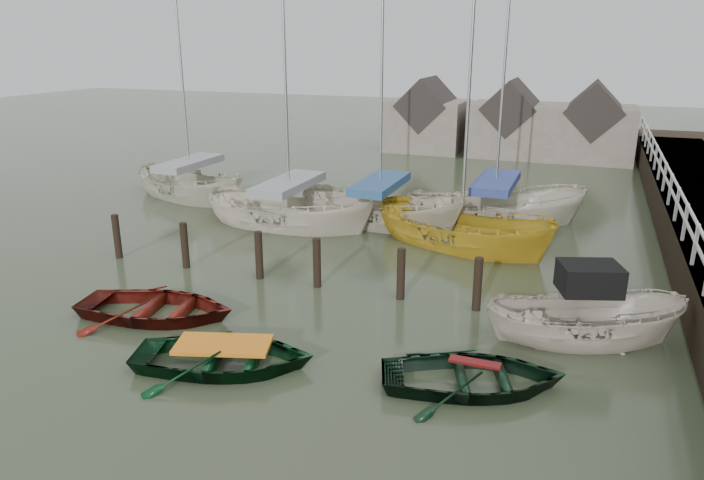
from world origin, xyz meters
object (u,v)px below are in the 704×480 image
at_px(rowboat_red, 157,317).
at_px(sailboat_d, 493,221).
at_px(sailboat_b, 380,222).
at_px(sailboat_c, 461,244).
at_px(sailboat_e, 192,196).
at_px(rowboat_dkgreen, 473,387).
at_px(motorboat, 582,337).
at_px(sailboat_a, 290,224).
at_px(rowboat_green, 225,367).

xyz_separation_m(rowboat_red, sailboat_d, (6.49, 11.37, 0.06)).
xyz_separation_m(sailboat_b, sailboat_c, (3.33, -1.45, -0.05)).
distance_m(sailboat_b, sailboat_e, 8.97).
bearing_deg(rowboat_dkgreen, rowboat_red, 67.34).
height_order(sailboat_c, sailboat_e, sailboat_c).
relative_size(sailboat_c, sailboat_e, 1.21).
xyz_separation_m(motorboat, sailboat_a, (-10.35, 6.01, -0.03)).
distance_m(rowboat_red, sailboat_d, 13.09).
distance_m(rowboat_red, rowboat_green, 3.28).
distance_m(rowboat_red, sailboat_a, 8.41).
height_order(rowboat_green, motorboat, motorboat).
xyz_separation_m(sailboat_a, sailboat_e, (-5.89, 2.34, -0.00)).
height_order(rowboat_dkgreen, sailboat_c, sailboat_c).
xyz_separation_m(rowboat_red, rowboat_dkgreen, (7.90, -0.50, 0.00)).
bearing_deg(sailboat_e, motorboat, -97.04).
relative_size(rowboat_dkgreen, sailboat_e, 0.39).
height_order(sailboat_b, sailboat_d, sailboat_d).
bearing_deg(rowboat_dkgreen, sailboat_d, -12.26).
bearing_deg(sailboat_a, sailboat_c, -88.71).
distance_m(rowboat_green, sailboat_e, 15.40).
height_order(sailboat_b, sailboat_e, sailboat_b).
bearing_deg(sailboat_e, rowboat_red, -129.12).
distance_m(sailboat_a, sailboat_d, 7.58).
bearing_deg(motorboat, rowboat_dkgreen, 127.27).
bearing_deg(sailboat_b, rowboat_red, 172.42).
distance_m(motorboat, sailboat_a, 11.97).
bearing_deg(sailboat_d, sailboat_c, 148.74).
relative_size(rowboat_green, sailboat_d, 0.31).
distance_m(motorboat, sailboat_e, 18.26).
relative_size(rowboat_green, rowboat_dkgreen, 1.04).
distance_m(sailboat_d, sailboat_e, 12.88).
bearing_deg(sailboat_c, motorboat, -125.59).
distance_m(rowboat_dkgreen, sailboat_c, 9.07).
xyz_separation_m(sailboat_b, sailboat_d, (3.95, 1.58, 0.00)).
xyz_separation_m(rowboat_green, rowboat_dkgreen, (5.01, 1.06, 0.00)).
bearing_deg(rowboat_green, sailboat_a, 1.55).
bearing_deg(sailboat_a, motorboat, -118.39).
bearing_deg(sailboat_d, sailboat_e, 73.16).
height_order(rowboat_dkgreen, sailboat_e, sailboat_e).
height_order(motorboat, sailboat_a, sailboat_a).
xyz_separation_m(sailboat_a, sailboat_b, (3.03, 1.39, 0.00)).
bearing_deg(sailboat_b, rowboat_dkgreen, -145.49).
height_order(rowboat_red, sailboat_c, sailboat_c).
relative_size(rowboat_green, sailboat_c, 0.33).
distance_m(rowboat_dkgreen, sailboat_b, 11.60).
bearing_deg(rowboat_green, sailboat_e, 19.82).
xyz_separation_m(sailboat_a, sailboat_c, (6.35, -0.05, -0.05)).
relative_size(rowboat_dkgreen, sailboat_c, 0.32).
relative_size(motorboat, sailboat_b, 0.41).
xyz_separation_m(rowboat_red, sailboat_e, (-6.38, 10.74, 0.06)).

